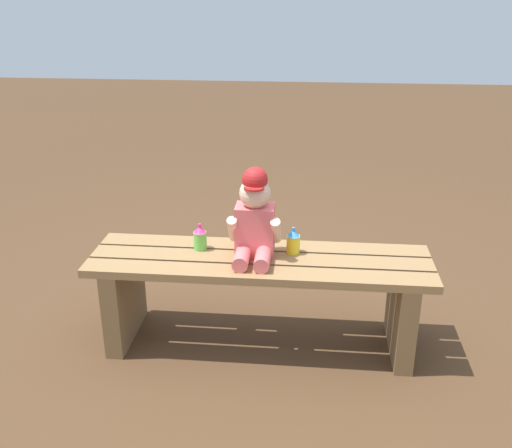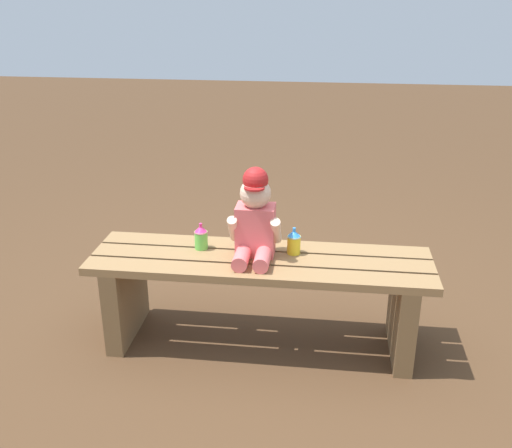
% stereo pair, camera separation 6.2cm
% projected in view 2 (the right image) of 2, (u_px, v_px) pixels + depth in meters
% --- Properties ---
extents(ground_plane, '(16.00, 16.00, 0.00)m').
position_uv_depth(ground_plane, '(260.00, 342.00, 2.77)').
color(ground_plane, '#4C331E').
extents(park_bench, '(1.52, 0.41, 0.44)m').
position_uv_depth(park_bench, '(260.00, 286.00, 2.66)').
color(park_bench, olive).
rests_on(park_bench, ground_plane).
extents(child_figure, '(0.23, 0.27, 0.40)m').
position_uv_depth(child_figure, '(255.00, 219.00, 2.56)').
color(child_figure, '#E56666').
rests_on(child_figure, park_bench).
extents(sippy_cup_left, '(0.06, 0.06, 0.12)m').
position_uv_depth(sippy_cup_left, '(201.00, 237.00, 2.67)').
color(sippy_cup_left, '#66CC4C').
rests_on(sippy_cup_left, park_bench).
extents(sippy_cup_right, '(0.06, 0.06, 0.12)m').
position_uv_depth(sippy_cup_right, '(294.00, 241.00, 2.62)').
color(sippy_cup_right, yellow).
rests_on(sippy_cup_right, park_bench).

